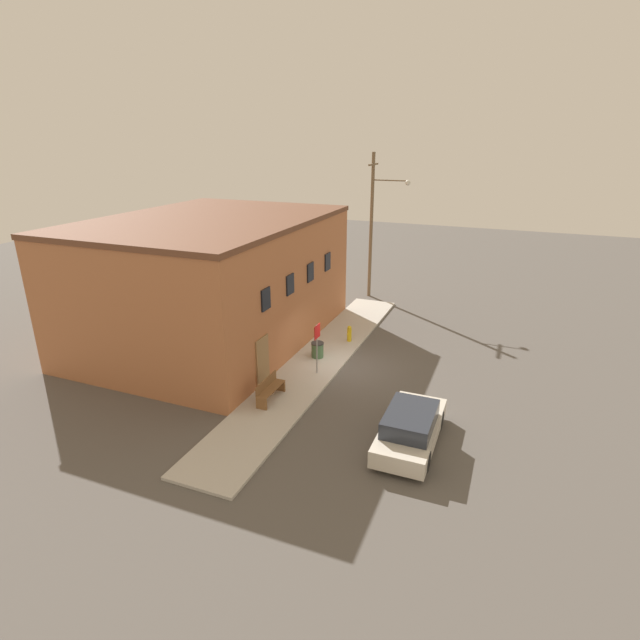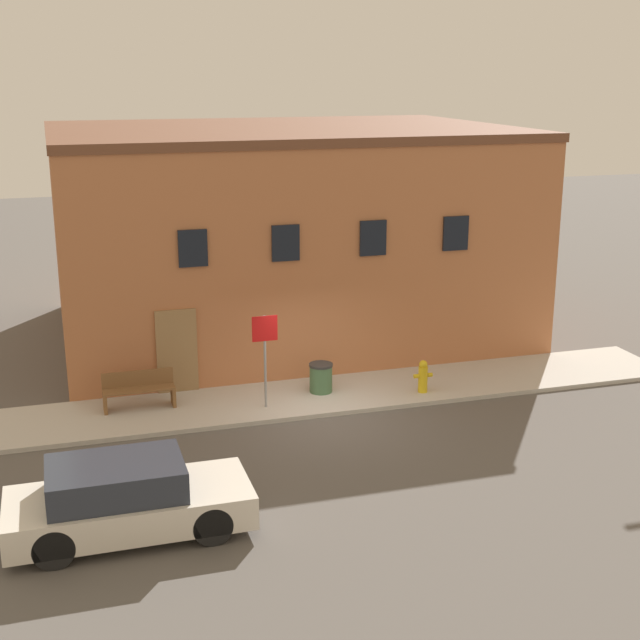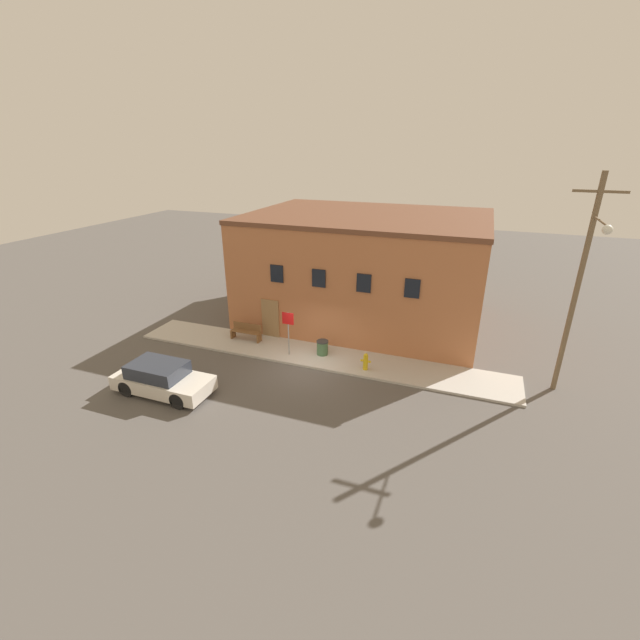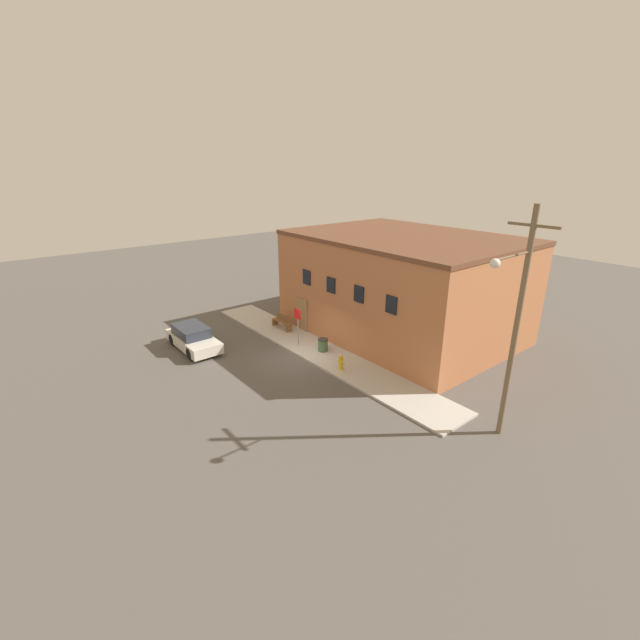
{
  "view_description": "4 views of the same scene",
  "coord_description": "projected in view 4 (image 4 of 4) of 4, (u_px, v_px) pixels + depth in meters",
  "views": [
    {
      "loc": [
        -19.37,
        -6.69,
        9.84
      ],
      "look_at": [
        0.27,
        1.25,
        2.0
      ],
      "focal_mm": 28.0,
      "sensor_mm": 36.0,
      "label": 1
    },
    {
      "loc": [
        -5.7,
        -18.39,
        7.83
      ],
      "look_at": [
        0.27,
        1.25,
        2.0
      ],
      "focal_mm": 50.0,
      "sensor_mm": 36.0,
      "label": 2
    },
    {
      "loc": [
        6.88,
        -16.45,
        9.85
      ],
      "look_at": [
        0.27,
        1.25,
        2.0
      ],
      "focal_mm": 24.0,
      "sensor_mm": 36.0,
      "label": 3
    },
    {
      "loc": [
        17.6,
        -12.69,
        10.22
      ],
      "look_at": [
        0.27,
        1.25,
        2.0
      ],
      "focal_mm": 24.0,
      "sensor_mm": 36.0,
      "label": 4
    }
  ],
  "objects": [
    {
      "name": "trash_bin",
      "position": [
        323.0,
        345.0,
        24.28
      ],
      "size": [
        0.59,
        0.59,
        0.72
      ],
      "color": "#426642",
      "rests_on": "sidewalk"
    },
    {
      "name": "fire_hydrant",
      "position": [
        341.0,
        362.0,
        22.07
      ],
      "size": [
        0.48,
        0.23,
        0.82
      ],
      "color": "gold",
      "rests_on": "sidewalk"
    },
    {
      "name": "bench",
      "position": [
        283.0,
        322.0,
        27.6
      ],
      "size": [
        1.66,
        0.44,
        0.87
      ],
      "color": "brown",
      "rests_on": "sidewalk"
    },
    {
      "name": "utility_pole",
      "position": [
        515.0,
        320.0,
        15.4
      ],
      "size": [
        1.8,
        2.42,
        8.95
      ],
      "color": "brown",
      "rests_on": "ground"
    },
    {
      "name": "stop_sign",
      "position": [
        298.0,
        320.0,
        24.64
      ],
      "size": [
        0.6,
        0.06,
        2.24
      ],
      "color": "gray",
      "rests_on": "sidewalk"
    },
    {
      "name": "ground_plane",
      "position": [
        300.0,
        357.0,
        23.87
      ],
      "size": [
        80.0,
        80.0,
        0.0
      ],
      "primitive_type": "plane",
      "color": "#56514C"
    },
    {
      "name": "brick_building",
      "position": [
        402.0,
        285.0,
        26.42
      ],
      "size": [
        13.17,
        9.67,
        6.18
      ],
      "color": "#B26B42",
      "rests_on": "ground"
    },
    {
      "name": "sidewalk",
      "position": [
        317.0,
        350.0,
        24.58
      ],
      "size": [
        19.14,
        2.5,
        0.11
      ],
      "color": "#BCB7AD",
      "rests_on": "ground"
    },
    {
      "name": "parked_car",
      "position": [
        193.0,
        338.0,
        24.79
      ],
      "size": [
        4.18,
        1.75,
        1.35
      ],
      "color": "black",
      "rests_on": "ground"
    }
  ]
}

